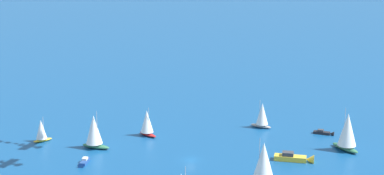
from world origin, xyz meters
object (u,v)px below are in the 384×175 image
(sailboat_near_centre, at_px, (347,132))
(sailboat_outer_ring_d, at_px, (147,123))
(motorboat_far_stbd, at_px, (325,133))
(motorboat_inshore, at_px, (84,162))
(sailboat_outer_ring_a, at_px, (262,115))
(sailboat_trailing, at_px, (263,162))
(sailboat_outer_ring_b, at_px, (94,131))
(sailboat_offshore, at_px, (41,131))
(motorboat_far_port, at_px, (296,158))

(sailboat_near_centre, height_order, sailboat_outer_ring_d, sailboat_near_centre)
(motorboat_far_stbd, bearing_deg, motorboat_inshore, -9.83)
(motorboat_far_stbd, height_order, sailboat_outer_ring_a, sailboat_outer_ring_a)
(sailboat_trailing, distance_m, sailboat_outer_ring_b, 54.09)
(sailboat_offshore, bearing_deg, sailboat_outer_ring_a, 161.92)
(sailboat_outer_ring_a, bearing_deg, sailboat_offshore, -18.08)
(sailboat_outer_ring_a, height_order, sailboat_outer_ring_b, sailboat_outer_ring_b)
(sailboat_outer_ring_a, xyz_separation_m, sailboat_outer_ring_d, (36.61, -11.16, 0.02))
(motorboat_far_stbd, bearing_deg, sailboat_outer_ring_a, -49.09)
(motorboat_far_port, xyz_separation_m, sailboat_trailing, (16.97, 7.71, 4.68))
(sailboat_offshore, height_order, sailboat_outer_ring_a, sailboat_outer_ring_a)
(sailboat_outer_ring_a, relative_size, sailboat_outer_ring_b, 0.81)
(sailboat_near_centre, height_order, sailboat_trailing, sailboat_near_centre)
(motorboat_far_stbd, relative_size, motorboat_inshore, 1.00)
(sailboat_outer_ring_a, distance_m, sailboat_outer_ring_b, 55.95)
(motorboat_far_stbd, height_order, motorboat_inshore, motorboat_far_stbd)
(sailboat_outer_ring_b, bearing_deg, sailboat_outer_ring_a, 171.33)
(motorboat_far_stbd, height_order, sailboat_outer_ring_d, sailboat_outer_ring_d)
(sailboat_trailing, bearing_deg, sailboat_offshore, -55.38)
(motorboat_inshore, bearing_deg, sailboat_near_centre, 158.78)
(sailboat_trailing, bearing_deg, sailboat_outer_ring_a, -125.33)
(sailboat_outer_ring_b, height_order, sailboat_outer_ring_d, sailboat_outer_ring_b)
(motorboat_far_stbd, bearing_deg, sailboat_outer_ring_d, -28.08)
(sailboat_near_centre, bearing_deg, sailboat_offshore, -34.35)
(sailboat_trailing, height_order, sailboat_outer_ring_a, sailboat_trailing)
(sailboat_outer_ring_d, bearing_deg, sailboat_outer_ring_a, 163.05)
(sailboat_near_centre, height_order, motorboat_far_port, sailboat_near_centre)
(motorboat_far_port, height_order, motorboat_far_stbd, motorboat_far_port)
(sailboat_trailing, height_order, sailboat_outer_ring_d, sailboat_trailing)
(motorboat_far_port, height_order, sailboat_outer_ring_a, sailboat_outer_ring_a)
(motorboat_inshore, distance_m, sailboat_outer_ring_b, 13.92)
(sailboat_trailing, xyz_separation_m, sailboat_outer_ring_b, (28.84, -45.76, -0.27))
(motorboat_inshore, distance_m, sailboat_offshore, 25.07)
(sailboat_near_centre, bearing_deg, sailboat_trailing, 11.37)
(motorboat_far_port, height_order, motorboat_inshore, motorboat_far_port)
(sailboat_near_centre, xyz_separation_m, sailboat_offshore, (76.41, -52.22, -2.30))
(sailboat_outer_ring_a, distance_m, sailboat_outer_ring_d, 38.28)
(sailboat_outer_ring_a, bearing_deg, motorboat_inshore, 2.19)
(sailboat_near_centre, distance_m, sailboat_outer_ring_b, 75.00)
(motorboat_inshore, height_order, sailboat_offshore, sailboat_offshore)
(sailboat_offshore, bearing_deg, sailboat_trailing, 124.62)
(sailboat_offshore, xyz_separation_m, sailboat_trailing, (-40.97, 59.35, 1.96))
(motorboat_far_port, bearing_deg, sailboat_outer_ring_d, -56.37)
(sailboat_near_centre, bearing_deg, sailboat_outer_ring_d, -42.21)
(sailboat_near_centre, distance_m, motorboat_inshore, 77.01)
(motorboat_far_stbd, distance_m, sailboat_outer_ring_b, 73.03)
(motorboat_far_stbd, relative_size, sailboat_trailing, 0.50)
(sailboat_outer_ring_a, bearing_deg, motorboat_far_stbd, 130.91)
(motorboat_far_stbd, height_order, sailboat_outer_ring_b, sailboat_outer_ring_b)
(sailboat_trailing, bearing_deg, motorboat_inshore, -44.00)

